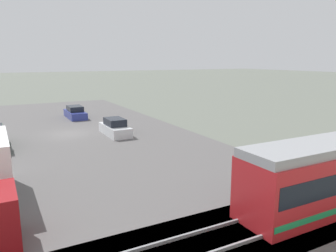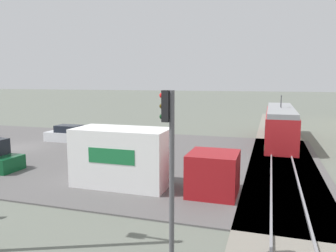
% 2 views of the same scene
% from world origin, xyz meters
% --- Properties ---
extents(ground_plane, '(320.00, 320.00, 0.00)m').
position_xyz_m(ground_plane, '(0.00, 0.00, 0.00)').
color(ground_plane, '#60665B').
extents(road_surface, '(21.13, 47.99, 0.08)m').
position_xyz_m(road_surface, '(0.00, 0.00, 0.04)').
color(road_surface, '#565454').
rests_on(road_surface, ground).
extents(rail_bed, '(71.86, 4.40, 0.22)m').
position_xyz_m(rail_bed, '(0.00, 21.34, 0.05)').
color(rail_bed, gray).
rests_on(rail_bed, ground).
extents(sedan_car_0, '(1.81, 4.71, 1.42)m').
position_xyz_m(sedan_car_0, '(-2.37, -8.33, 0.67)').
color(sedan_car_0, navy).
rests_on(sedan_car_0, ground).
extents(sedan_car_1, '(1.76, 4.45, 1.53)m').
position_xyz_m(sedan_car_1, '(-3.63, 2.35, 0.71)').
color(sedan_car_1, silver).
rests_on(sedan_car_1, ground).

